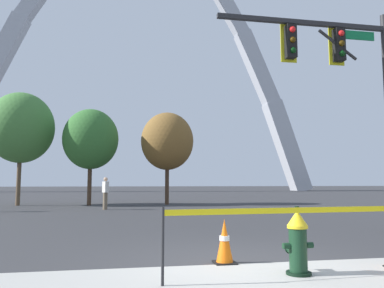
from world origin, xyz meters
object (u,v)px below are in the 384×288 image
(fire_hydrant, at_px, (298,242))
(monument_arch, at_px, (137,65))
(traffic_signal_gantry, at_px, (349,81))
(traffic_cone_mid_sidewalk, at_px, (225,242))
(pedestrian_walking_left, at_px, (105,193))

(fire_hydrant, height_order, monument_arch, monument_arch)
(traffic_signal_gantry, bearing_deg, traffic_cone_mid_sidewalk, -146.55)
(fire_hydrant, bearing_deg, pedestrian_walking_left, 103.55)
(traffic_cone_mid_sidewalk, height_order, traffic_signal_gantry, traffic_signal_gantry)
(traffic_cone_mid_sidewalk, xyz_separation_m, monument_arch, (0.15, 51.08, 19.03))
(fire_hydrant, relative_size, traffic_signal_gantry, 0.17)
(traffic_signal_gantry, distance_m, pedestrian_walking_left, 12.72)
(traffic_cone_mid_sidewalk, bearing_deg, fire_hydrant, -47.96)
(traffic_cone_mid_sidewalk, bearing_deg, traffic_signal_gantry, 33.45)
(pedestrian_walking_left, bearing_deg, monument_arch, 85.97)
(fire_hydrant, distance_m, pedestrian_walking_left, 14.41)
(monument_arch, relative_size, pedestrian_walking_left, 35.13)
(fire_hydrant, bearing_deg, traffic_signal_gantry, 47.71)
(fire_hydrant, distance_m, traffic_cone_mid_sidewalk, 1.27)
(traffic_signal_gantry, height_order, monument_arch, monument_arch)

